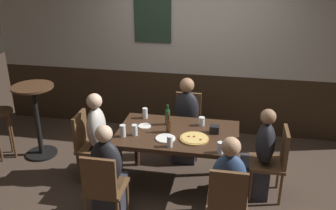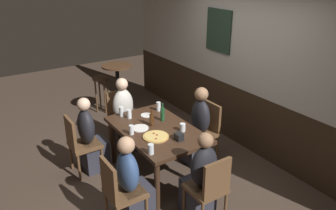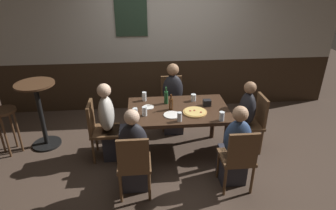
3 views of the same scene
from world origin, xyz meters
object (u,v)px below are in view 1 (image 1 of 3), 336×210
(pint_glass_pale, at_px, (220,148))
(plate_white_large, at_px, (165,138))
(dining_table, at_px, (178,139))
(bar_stool, at_px, (1,121))
(side_bar_table, at_px, (36,115))
(pizza, at_px, (194,138))
(chair_head_east, at_px, (274,159))
(chair_left_near, at_px, (103,186))
(person_head_east, at_px, (259,160))
(chair_mid_far, at_px, (187,121))
(beer_glass_half, at_px, (135,131))
(person_left_near, at_px, (109,179))
(person_right_near, at_px, (228,192))
(person_mid_far, at_px, (186,126))
(pint_glass_amber, at_px, (202,122))
(plate_white_small, at_px, (145,126))
(chair_head_west, at_px, (89,142))
(beer_bottle_brown, at_px, (169,125))
(condiment_caddy, at_px, (214,129))
(highball_clear, at_px, (123,132))
(pint_glass_stout, at_px, (145,114))
(person_head_west, at_px, (101,144))
(beer_bottle_green, at_px, (168,117))
(chair_right_near, at_px, (227,200))
(beer_glass_tall, at_px, (170,142))

(pint_glass_pale, distance_m, plate_white_large, 0.67)
(dining_table, distance_m, bar_stool, 2.51)
(plate_white_large, distance_m, side_bar_table, 2.03)
(dining_table, bearing_deg, pizza, -33.10)
(bar_stool, bearing_deg, chair_head_east, -3.92)
(chair_left_near, distance_m, side_bar_table, 1.91)
(chair_head_east, distance_m, pint_glass_pale, 0.79)
(person_head_east, distance_m, side_bar_table, 3.05)
(bar_stool, bearing_deg, pizza, -8.13)
(chair_mid_far, relative_size, beer_glass_half, 6.75)
(person_head_east, height_order, person_left_near, person_left_near)
(person_right_near, xyz_separation_m, beer_glass_half, (-1.11, 0.55, 0.33))
(person_head_east, relative_size, side_bar_table, 1.06)
(person_mid_far, relative_size, pint_glass_amber, 10.92)
(chair_left_near, height_order, plate_white_large, chair_left_near)
(person_head_east, distance_m, pizza, 0.82)
(chair_left_near, relative_size, beer_glass_half, 6.75)
(beer_glass_half, height_order, plate_white_small, beer_glass_half)
(chair_head_west, height_order, pint_glass_amber, chair_head_west)
(chair_left_near, bearing_deg, plate_white_large, 52.73)
(dining_table, relative_size, chair_head_east, 1.63)
(beer_glass_half, xyz_separation_m, beer_bottle_brown, (0.37, 0.15, 0.03))
(chair_mid_far, bearing_deg, dining_table, -90.00)
(chair_head_east, relative_size, condiment_caddy, 8.00)
(beer_glass_half, distance_m, condiment_caddy, 0.94)
(chair_mid_far, distance_m, chair_head_west, 1.43)
(chair_head_west, xyz_separation_m, pizza, (1.34, -0.14, 0.26))
(chair_mid_far, bearing_deg, highball_clear, -119.11)
(pizza, relative_size, pint_glass_stout, 2.45)
(person_mid_far, height_order, beer_bottle_brown, person_mid_far)
(person_left_near, distance_m, pint_glass_stout, 1.10)
(pint_glass_stout, bearing_deg, person_mid_far, 38.49)
(person_head_west, bearing_deg, pint_glass_amber, 11.37)
(pint_glass_stout, xyz_separation_m, pint_glass_amber, (0.73, -0.08, -0.01))
(person_mid_far, bearing_deg, dining_table, -90.00)
(chair_head_east, height_order, pint_glass_stout, chair_head_east)
(person_mid_far, xyz_separation_m, pint_glass_amber, (0.26, -0.46, 0.29))
(pint_glass_pale, bearing_deg, person_head_east, 41.21)
(beer_bottle_green, bearing_deg, pint_glass_stout, 157.49)
(side_bar_table, bearing_deg, person_mid_far, 8.57)
(person_left_near, relative_size, beer_glass_half, 8.67)
(plate_white_small, bearing_deg, side_bar_table, 169.02)
(chair_right_near, bearing_deg, condiment_caddy, 102.25)
(chair_left_near, relative_size, person_left_near, 0.78)
(beer_glass_half, relative_size, highball_clear, 0.90)
(person_right_near, relative_size, beer_bottle_brown, 4.78)
(person_right_near, relative_size, side_bar_table, 1.06)
(person_mid_far, height_order, beer_glass_tall, person_mid_far)
(pint_glass_pale, bearing_deg, beer_glass_tall, 176.44)
(dining_table, xyz_separation_m, pint_glass_amber, (0.26, 0.25, 0.13))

